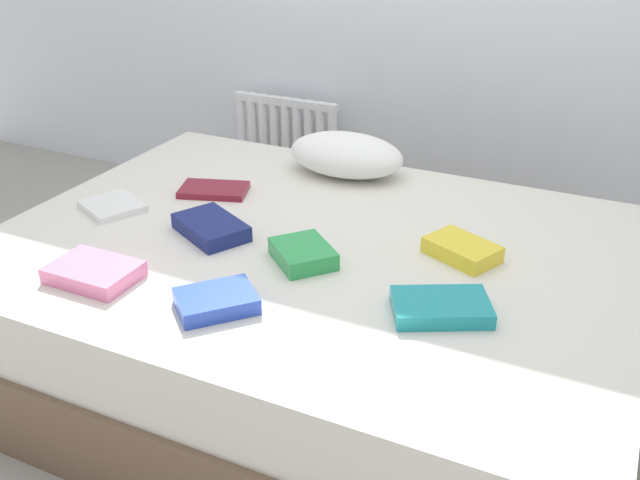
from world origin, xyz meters
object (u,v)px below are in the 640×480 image
Objects in this scene: textbook_teal at (441,307)px; radiator at (286,142)px; textbook_pink at (94,272)px; bed at (313,309)px; textbook_yellow at (462,250)px; pillow at (346,155)px; textbook_white at (112,206)px; textbook_maroon at (214,190)px; textbook_green at (303,254)px; textbook_blue at (216,301)px; textbook_navy at (211,227)px.

radiator is at bearing 103.33° from textbook_teal.
textbook_teal is 1.03× the size of textbook_pink.
textbook_teal is at bearing -26.03° from bed.
textbook_yellow is (1.18, -1.11, 0.19)m from radiator.
textbook_teal is 0.96m from textbook_pink.
pillow is 2.30× the size of textbook_white.
textbook_yellow is at bearing -24.33° from textbook_maroon.
radiator reaches higher than textbook_green.
radiator reaches higher than textbook_white.
textbook_yellow is (0.51, 0.55, 0.00)m from textbook_blue.
bed is 0.53m from textbook_yellow.
textbook_pink reaches higher than textbook_blue.
textbook_white is at bearing -149.08° from textbook_maroon.
pillow is 0.69m from textbook_navy.
textbook_navy is at bearing 70.05° from textbook_pink.
textbook_yellow is at bearing 32.65° from textbook_pink.
radiator is 2.33× the size of textbook_maroon.
radiator is 2.22× the size of textbook_teal.
bed is 10.67× the size of textbook_green.
bed is 3.63× the size of radiator.
textbook_green is (0.75, -0.05, 0.01)m from textbook_white.
textbook_blue is at bearing -97.24° from bed.
textbook_green is (0.17, -0.70, -0.05)m from pillow.
textbook_maroon is (-0.35, -0.37, -0.07)m from pillow.
textbook_white is at bearing 145.78° from textbook_teal.
textbook_maroon is (-0.52, 0.32, -0.01)m from textbook_green.
textbook_white is at bearing 102.97° from textbook_blue.
textbook_pink is (-0.45, -0.48, 0.28)m from bed.
textbook_green reaches higher than textbook_navy.
textbook_green reaches higher than textbook_yellow.
textbook_navy is 1.18× the size of textbook_yellow.
textbook_yellow is at bearing -38.91° from pillow.
radiator is at bearing 64.88° from textbook_blue.
textbook_green is at bearing -60.12° from radiator.
textbook_white is (-0.27, 0.40, -0.01)m from textbook_pink.
textbook_yellow is 1.10× the size of textbook_green.
textbook_pink is 0.48m from textbook_white.
radiator is at bearing 161.43° from textbook_green.
textbook_maroon is at bearing 93.36° from textbook_pink.
radiator reaches higher than textbook_yellow.
textbook_blue is at bearing 175.75° from textbook_teal.
radiator is 1.80m from textbook_blue.
textbook_green is at bearing -50.32° from textbook_maroon.
textbook_yellow is at bearing 70.31° from textbook_green.
pillow is 2.16× the size of textbook_yellow.
textbook_maroon is at bearing -161.42° from textbook_yellow.
bed is at bearing -143.70° from textbook_yellow.
bed is at bearing 35.49° from textbook_blue.
radiator is 2.72× the size of textbook_blue.
bed is 0.31m from textbook_green.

